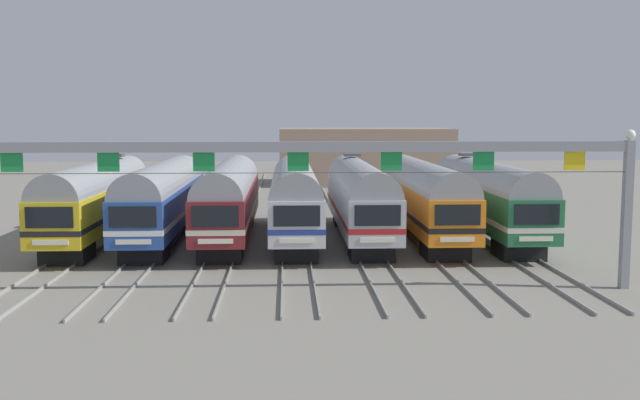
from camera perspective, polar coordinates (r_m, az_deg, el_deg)
The scene contains 11 objects.
ground_plane at distance 45.21m, azimuth -1.97°, elevation -3.09°, with size 160.00×160.00×0.00m, color gray.
track_bed at distance 62.02m, azimuth -2.17°, elevation -0.41°, with size 25.31×70.00×0.15m.
commuter_train_yellow at distance 46.25m, azimuth -16.89°, elevation 0.21°, with size 2.88×18.06×5.05m.
commuter_train_blue at distance 45.44m, azimuth -12.04°, elevation 0.24°, with size 2.88×18.06×4.77m.
commuter_train_maroon at distance 44.96m, azimuth -7.05°, elevation 0.27°, with size 2.88×18.06×4.77m.
commuter_train_silver at distance 44.83m, azimuth -1.98°, elevation 0.29°, with size 2.88×18.06×4.77m.
commuter_train_stainless at distance 45.06m, azimuth 3.07°, elevation 0.32°, with size 2.88×18.06×5.05m.
commuter_train_orange at distance 45.62m, azimuth 8.03°, elevation 0.34°, with size 2.88×18.06×4.77m.
commuter_train_green at distance 46.52m, azimuth 12.84°, elevation 0.36°, with size 2.88×18.06×5.05m.
catenary_gantry at distance 31.15m, azimuth -1.70°, elevation 2.61°, with size 29.04×0.44×6.97m.
maintenance_building at distance 82.85m, azimuth 3.44°, elevation 3.42°, with size 18.90×10.00×6.19m, color gray.
Camera 1 is at (-0.52, -44.57, 7.53)m, focal length 41.30 mm.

